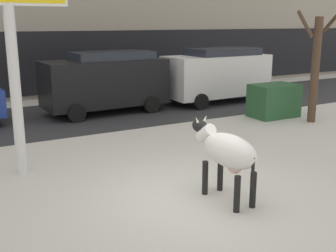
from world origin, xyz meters
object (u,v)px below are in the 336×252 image
object	(u,v)px
cow_holstein	(228,151)
bare_tree_left_lot	(316,64)
car_white_van	(217,74)
pedestrian_near_billboard	(167,74)
dumpster	(274,101)
car_black_van	(105,81)
pedestrian_by_cars	(70,81)

from	to	relation	value
cow_holstein	bare_tree_left_lot	world-z (taller)	bare_tree_left_lot
car_white_van	pedestrian_near_billboard	xyz separation A→B (m)	(-0.59, 3.41, -0.36)
pedestrian_near_billboard	dumpster	distance (m)	6.85
car_black_van	cow_holstein	bearing A→B (deg)	-95.95
bare_tree_left_lot	cow_holstein	bearing A→B (deg)	-149.51
car_white_van	bare_tree_left_lot	size ratio (longest dim) A/B	1.14
car_white_van	pedestrian_near_billboard	distance (m)	3.48
dumpster	pedestrian_near_billboard	bearing A→B (deg)	95.96
pedestrian_near_billboard	pedestrian_by_cars	size ratio (longest dim) A/B	1.00
pedestrian_near_billboard	car_white_van	bearing A→B (deg)	-80.18
pedestrian_near_billboard	dumpster	xyz separation A→B (m)	(0.71, -6.81, -0.28)
car_black_van	car_white_van	size ratio (longest dim) A/B	1.00
pedestrian_by_cars	dumpster	xyz separation A→B (m)	(5.57, -6.81, -0.28)
bare_tree_left_lot	car_white_van	bearing A→B (deg)	98.87
dumpster	cow_holstein	bearing A→B (deg)	-139.33
car_white_van	pedestrian_near_billboard	bearing A→B (deg)	99.82
cow_holstein	dumpster	bearing A→B (deg)	40.67
pedestrian_by_cars	car_white_van	bearing A→B (deg)	-32.00
car_white_van	dumpster	world-z (taller)	car_white_van
dumpster	car_white_van	bearing A→B (deg)	92.04
pedestrian_by_cars	bare_tree_left_lot	bearing A→B (deg)	-52.57
cow_holstein	dumpster	distance (m)	7.96
cow_holstein	dumpster	size ratio (longest dim) A/B	1.12
pedestrian_by_cars	dumpster	world-z (taller)	pedestrian_by_cars
cow_holstein	pedestrian_by_cars	xyz separation A→B (m)	(0.46, 11.99, -0.12)
car_white_van	pedestrian_by_cars	bearing A→B (deg)	148.00
car_white_van	pedestrian_near_billboard	world-z (taller)	car_white_van
car_black_van	pedestrian_near_billboard	world-z (taller)	car_black_van
car_white_van	bare_tree_left_lot	bearing A→B (deg)	-81.13
car_black_van	bare_tree_left_lot	distance (m)	7.60
car_black_van	dumpster	world-z (taller)	car_black_van
pedestrian_near_billboard	dumpster	world-z (taller)	pedestrian_near_billboard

